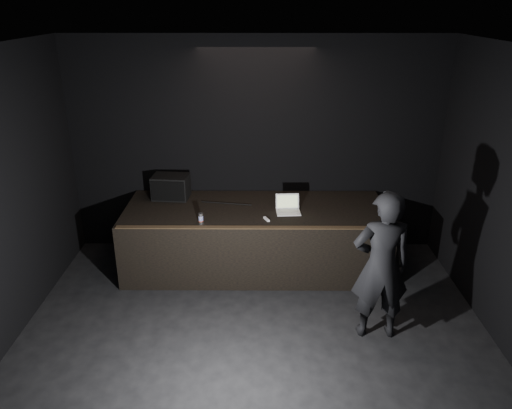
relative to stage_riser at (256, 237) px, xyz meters
The scene contains 11 objects.
ground 2.78m from the stage_riser, 90.00° to the right, with size 7.00×7.00×0.00m, color black.
room_walls 3.13m from the stage_riser, 90.00° to the right, with size 6.10×7.10×3.52m.
stage_riser is the anchor object (origin of this frame).
riser_lip 0.87m from the stage_riser, 90.00° to the right, with size 3.92×0.10×0.01m, color brown.
stage_monitor 1.58m from the stage_riser, 162.65° to the left, with size 0.59×0.46×0.37m.
cable 0.71m from the stage_riser, 159.28° to the left, with size 0.02×0.02×0.80m, color black.
laptop 0.75m from the stage_riser, 13.37° to the right, with size 0.37×0.34×0.24m.
beer_can 1.13m from the stage_riser, 143.03° to the right, with size 0.07×0.07×0.16m.
plastic_cup 0.84m from the stage_riser, 10.42° to the left, with size 0.07×0.07×0.09m, color white.
wii_remote 0.70m from the stage_riser, 70.08° to the right, with size 0.03×0.15×0.03m, color white.
person 2.36m from the stage_riser, 48.72° to the right, with size 0.71×0.47×1.95m, color black.
Camera 1 is at (0.05, -4.31, 3.95)m, focal length 35.00 mm.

